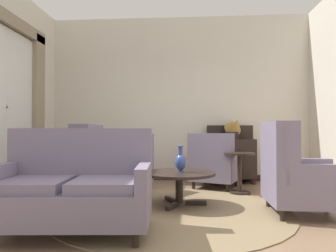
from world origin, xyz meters
TOP-DOWN VIEW (x-y plane):
  - ground at (0.00, 0.00)m, footprint 7.84×7.84m
  - wall_back at (0.00, 2.80)m, footprint 5.45×0.08m
  - baseboard_back at (0.00, 2.74)m, footprint 5.29×0.03m
  - area_rug at (0.00, 0.30)m, footprint 2.96×2.96m
  - window_with_curtains at (-2.55, 0.97)m, footprint 0.12×2.15m
  - coffee_table at (0.10, 0.56)m, footprint 0.96×0.96m
  - porcelain_vase at (0.11, 0.56)m, footprint 0.14×0.14m
  - settee at (-0.90, -0.62)m, footprint 1.56×0.92m
  - armchair_far_left at (-1.39, 0.69)m, footprint 0.86×0.88m
  - armchair_back_corner at (0.66, 1.87)m, footprint 0.99×1.01m
  - armchair_near_window at (1.52, 0.23)m, footprint 0.90×0.83m
  - armchair_near_sideboard at (-0.88, 1.50)m, footprint 1.14×1.12m
  - side_table at (1.02, 1.42)m, footprint 0.49×0.49m
  - sideboard at (1.03, 2.50)m, footprint 0.91×0.41m
  - gramophone at (1.08, 2.41)m, footprint 0.41×0.49m

SIDE VIEW (x-z plane):
  - ground at x=0.00m, z-range 0.00..0.00m
  - area_rug at x=0.00m, z-range 0.00..0.01m
  - baseboard_back at x=0.00m, z-range 0.00..0.12m
  - coffee_table at x=0.10m, z-range 0.15..0.60m
  - side_table at x=1.02m, z-range 0.07..0.72m
  - armchair_near_sideboard at x=-0.88m, z-range -0.06..0.89m
  - armchair_back_corner at x=0.66m, z-range -0.06..0.90m
  - settee at x=-0.90m, z-range -0.09..0.93m
  - armchair_far_left at x=-1.39m, z-range -0.09..0.99m
  - armchair_near_window at x=1.52m, z-range -0.10..1.01m
  - sideboard at x=1.03m, z-range -0.07..1.04m
  - porcelain_vase at x=0.11m, z-range 0.42..0.77m
  - gramophone at x=1.08m, z-range 0.83..1.34m
  - window_with_curtains at x=-2.55m, z-range 0.16..2.89m
  - wall_back at x=0.00m, z-range 0.00..3.34m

